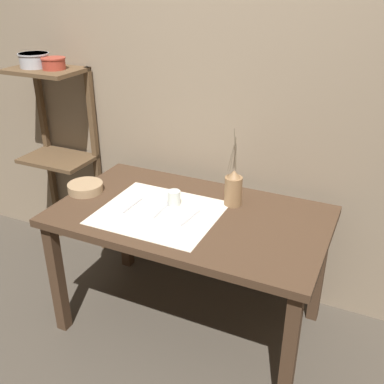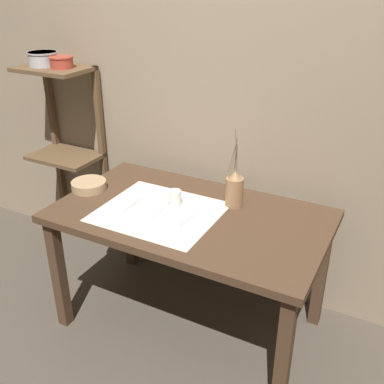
% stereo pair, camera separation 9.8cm
% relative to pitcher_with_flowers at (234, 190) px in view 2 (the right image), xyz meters
% --- Properties ---
extents(ground_plane, '(12.00, 12.00, 0.00)m').
position_rel_pitcher_with_flowers_xyz_m(ground_plane, '(-0.16, -0.18, -0.81)').
color(ground_plane, '#473F35').
extents(stone_wall_back, '(7.00, 0.06, 2.40)m').
position_rel_pitcher_with_flowers_xyz_m(stone_wall_back, '(-0.16, 0.33, 0.39)').
color(stone_wall_back, gray).
rests_on(stone_wall_back, ground_plane).
extents(wooden_table, '(1.38, 0.79, 0.71)m').
position_rel_pitcher_with_flowers_xyz_m(wooden_table, '(-0.16, -0.18, -0.18)').
color(wooden_table, '#422D1E').
rests_on(wooden_table, ground_plane).
extents(wooden_shelf_unit, '(0.45, 0.31, 1.29)m').
position_rel_pitcher_with_flowers_xyz_m(wooden_shelf_unit, '(-1.26, 0.17, 0.07)').
color(wooden_shelf_unit, brown).
rests_on(wooden_shelf_unit, ground_plane).
extents(linen_cloth, '(0.59, 0.52, 0.00)m').
position_rel_pitcher_with_flowers_xyz_m(linen_cloth, '(-0.31, -0.24, -0.09)').
color(linen_cloth, beige).
rests_on(linen_cloth, wooden_table).
extents(pitcher_with_flowers, '(0.09, 0.09, 0.41)m').
position_rel_pitcher_with_flowers_xyz_m(pitcher_with_flowers, '(0.00, 0.00, 0.00)').
color(pitcher_with_flowers, olive).
rests_on(pitcher_with_flowers, wooden_table).
extents(wooden_bowl, '(0.19, 0.19, 0.05)m').
position_rel_pitcher_with_flowers_xyz_m(wooden_bowl, '(-0.79, -0.20, -0.07)').
color(wooden_bowl, '#9E7F5B').
rests_on(wooden_bowl, wooden_table).
extents(glass_tumbler_near, '(0.07, 0.07, 0.08)m').
position_rel_pitcher_with_flowers_xyz_m(glass_tumbler_near, '(-0.27, -0.14, -0.05)').
color(glass_tumbler_near, silver).
rests_on(glass_tumbler_near, wooden_table).
extents(fork_inner, '(0.02, 0.18, 0.00)m').
position_rel_pitcher_with_flowers_xyz_m(fork_inner, '(-0.46, -0.24, -0.09)').
color(fork_inner, '#A8A8AD').
rests_on(fork_inner, wooden_table).
extents(spoon_inner, '(0.02, 0.19, 0.02)m').
position_rel_pitcher_with_flowers_xyz_m(spoon_inner, '(-0.30, -0.17, -0.09)').
color(spoon_inner, '#A8A8AD').
rests_on(spoon_inner, wooden_table).
extents(fork_outer, '(0.03, 0.18, 0.00)m').
position_rel_pitcher_with_flowers_xyz_m(fork_outer, '(-0.14, -0.23, -0.09)').
color(fork_outer, '#A8A8AD').
rests_on(fork_outer, wooden_table).
extents(metal_pot_large, '(0.18, 0.18, 0.08)m').
position_rel_pitcher_with_flowers_xyz_m(metal_pot_large, '(-1.33, 0.13, 0.53)').
color(metal_pot_large, '#A8A8AD').
rests_on(metal_pot_large, wooden_shelf_unit).
extents(metal_pot_small, '(0.14, 0.14, 0.07)m').
position_rel_pitcher_with_flowers_xyz_m(metal_pot_small, '(-1.19, 0.13, 0.52)').
color(metal_pot_small, '#9E3828').
rests_on(metal_pot_small, wooden_shelf_unit).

